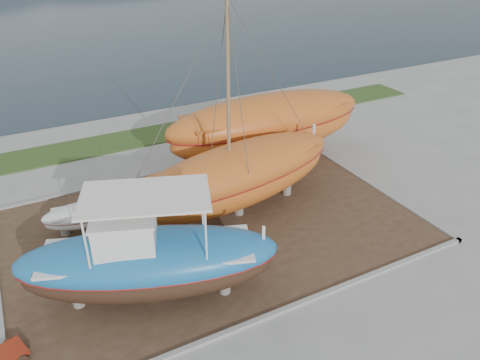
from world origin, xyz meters
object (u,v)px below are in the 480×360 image
blue_caique (148,250)px  orange_bare_hull (267,131)px  white_dinghy (92,216)px  orange_sailboat (239,117)px  red_trailer (1,360)px

blue_caique → orange_bare_hull: 12.22m
orange_bare_hull → blue_caique: bearing=-140.4°
white_dinghy → orange_sailboat: size_ratio=0.40×
blue_caique → orange_sailboat: (5.51, 3.64, 2.71)m
orange_bare_hull → orange_sailboat: bearing=-133.6°
white_dinghy → orange_bare_hull: orange_bare_hull is taller
orange_sailboat → red_trailer: bearing=-168.4°
blue_caique → white_dinghy: blue_caique is taller
orange_sailboat → red_trailer: size_ratio=4.71×
blue_caique → white_dinghy: size_ratio=2.17×
orange_sailboat → red_trailer: 12.50m
orange_sailboat → blue_caique: bearing=-156.2°
white_dinghy → orange_sailboat: orange_sailboat is taller
white_dinghy → red_trailer: (-4.30, -6.18, -0.54)m
white_dinghy → orange_bare_hull: bearing=17.4°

